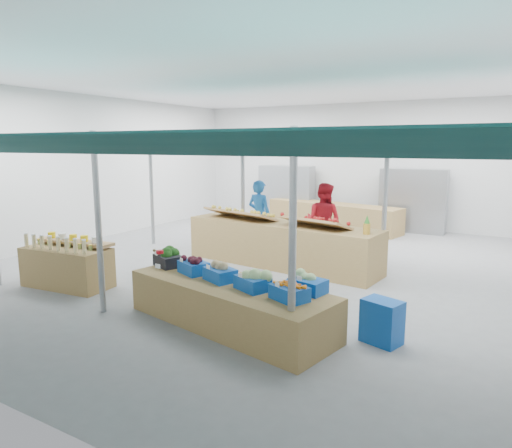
# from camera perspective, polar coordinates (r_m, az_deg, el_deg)

# --- Properties ---
(floor) EXTENTS (13.00, 13.00, 0.00)m
(floor) POSITION_cam_1_polar(r_m,az_deg,el_deg) (10.66, 1.55, -5.23)
(floor) COLOR slate
(floor) RESTS_ON ground
(hall) EXTENTS (13.00, 13.00, 13.00)m
(hall) POSITION_cam_1_polar(r_m,az_deg,el_deg) (11.58, 5.04, 9.18)
(hall) COLOR silver
(hall) RESTS_ON ground
(pole_grid) EXTENTS (10.00, 4.60, 3.00)m
(pole_grid) POSITION_cam_1_polar(r_m,az_deg,el_deg) (8.46, 0.43, 3.32)
(pole_grid) COLOR gray
(pole_grid) RESTS_ON floor
(awnings) EXTENTS (9.50, 7.08, 0.30)m
(awnings) POSITION_cam_1_polar(r_m,az_deg,el_deg) (8.40, 0.44, 9.90)
(awnings) COLOR #0B2D2F
(awnings) RESTS_ON pole_grid
(back_shelving_left) EXTENTS (2.00, 0.50, 2.00)m
(back_shelving_left) POSITION_cam_1_polar(r_m,az_deg,el_deg) (16.87, 3.80, 3.79)
(back_shelving_left) COLOR #B23F33
(back_shelving_left) RESTS_ON floor
(back_shelving_right) EXTENTS (2.00, 0.50, 2.00)m
(back_shelving_right) POSITION_cam_1_polar(r_m,az_deg,el_deg) (15.44, 18.98, 2.72)
(back_shelving_right) COLOR #B23F33
(back_shelving_right) RESTS_ON floor
(bottle_shelf) EXTENTS (1.83, 1.23, 1.06)m
(bottle_shelf) POSITION_cam_1_polar(r_m,az_deg,el_deg) (9.80, -22.38, -4.75)
(bottle_shelf) COLOR olive
(bottle_shelf) RESTS_ON floor
(veg_counter) EXTENTS (3.65, 1.83, 0.68)m
(veg_counter) POSITION_cam_1_polar(r_m,az_deg,el_deg) (7.18, -3.35, -9.97)
(veg_counter) COLOR olive
(veg_counter) RESTS_ON floor
(fruit_counter) EXTENTS (4.77, 1.61, 1.00)m
(fruit_counter) POSITION_cam_1_polar(r_m,az_deg,el_deg) (10.60, 3.14, -2.55)
(fruit_counter) COLOR olive
(fruit_counter) RESTS_ON floor
(far_counter) EXTENTS (4.81, 1.91, 0.85)m
(far_counter) POSITION_cam_1_polar(r_m,az_deg,el_deg) (15.53, 9.49, 1.02)
(far_counter) COLOR olive
(far_counter) RESTS_ON floor
(crate_stack) EXTENTS (0.61, 0.51, 0.63)m
(crate_stack) POSITION_cam_1_polar(r_m,az_deg,el_deg) (6.81, 15.46, -11.68)
(crate_stack) COLOR #0E48A2
(crate_stack) RESTS_ON floor
(vendor_left) EXTENTS (0.73, 0.52, 1.87)m
(vendor_left) POSITION_cam_1_polar(r_m,az_deg,el_deg) (12.03, 0.42, 1.06)
(vendor_left) COLOR #18559C
(vendor_left) RESTS_ON floor
(vendor_right) EXTENTS (0.98, 0.80, 1.87)m
(vendor_right) POSITION_cam_1_polar(r_m,az_deg,el_deg) (11.26, 8.42, 0.35)
(vendor_right) COLOR maroon
(vendor_right) RESTS_ON floor
(crate_broccoli) EXTENTS (0.60, 0.52, 0.35)m
(crate_broccoli) POSITION_cam_1_polar(r_m,az_deg,el_deg) (8.12, -10.95, -4.12)
(crate_broccoli) COLOR black
(crate_broccoli) RESTS_ON veg_counter
(crate_beets) EXTENTS (0.60, 0.52, 0.29)m
(crate_beets) POSITION_cam_1_polar(r_m,az_deg,el_deg) (7.62, -7.81, -5.16)
(crate_beets) COLOR #0E48A2
(crate_beets) RESTS_ON veg_counter
(crate_celeriac) EXTENTS (0.60, 0.52, 0.31)m
(crate_celeriac) POSITION_cam_1_polar(r_m,az_deg,el_deg) (7.17, -4.50, -5.97)
(crate_celeriac) COLOR #0E48A2
(crate_celeriac) RESTS_ON veg_counter
(crate_cabbage) EXTENTS (0.60, 0.52, 0.35)m
(crate_cabbage) POSITION_cam_1_polar(r_m,az_deg,el_deg) (6.71, -0.44, -6.92)
(crate_cabbage) COLOR #0E48A2
(crate_cabbage) RESTS_ON veg_counter
(crate_carrots) EXTENTS (0.60, 0.52, 0.29)m
(crate_carrots) POSITION_cam_1_polar(r_m,az_deg,el_deg) (6.31, 4.20, -8.49)
(crate_carrots) COLOR #0E48A2
(crate_carrots) RESTS_ON veg_counter
(sparrow) EXTENTS (0.12, 0.09, 0.11)m
(sparrow) POSITION_cam_1_polar(r_m,az_deg,el_deg) (8.15, -12.31, -3.48)
(sparrow) COLOR brown
(sparrow) RESTS_ON crate_broccoli
(pole_ribbon) EXTENTS (0.12, 0.12, 0.28)m
(pole_ribbon) POSITION_cam_1_polar(r_m,az_deg,el_deg) (7.40, -11.96, -3.59)
(pole_ribbon) COLOR #BA0C15
(pole_ribbon) RESTS_ON pole_grid
(apple_heap_yellow) EXTENTS (2.01, 1.09, 0.27)m
(apple_heap_yellow) POSITION_cam_1_polar(r_m,az_deg,el_deg) (11.02, -2.01, 1.47)
(apple_heap_yellow) COLOR #997247
(apple_heap_yellow) RESTS_ON fruit_counter
(apple_heap_red) EXTENTS (1.61, 1.00, 0.27)m
(apple_heap_red) POSITION_cam_1_polar(r_m,az_deg,el_deg) (9.90, 7.42, 0.44)
(apple_heap_red) COLOR #997247
(apple_heap_red) RESTS_ON fruit_counter
(pineapple) EXTENTS (0.14, 0.14, 0.39)m
(pineapple) POSITION_cam_1_polar(r_m,az_deg,el_deg) (9.40, 13.69, -0.16)
(pineapple) COLOR #8C6019
(pineapple) RESTS_ON fruit_counter
(crate_extra) EXTENTS (0.56, 0.45, 0.32)m
(crate_extra) POSITION_cam_1_polar(r_m,az_deg,el_deg) (6.64, 6.50, -7.27)
(crate_extra) COLOR #0E48A2
(crate_extra) RESTS_ON veg_counter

